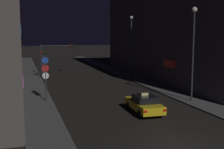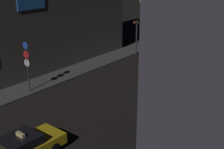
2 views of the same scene
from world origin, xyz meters
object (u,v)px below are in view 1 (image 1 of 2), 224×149
at_px(traffic_light_overhead, 55,52).
at_px(street_lamp_near_block, 193,40).
at_px(taxi, 144,104).
at_px(sign_pole_left, 46,75).
at_px(traffic_light_left_kerb, 43,59).
at_px(street_lamp_far_block, 131,40).

height_order(traffic_light_overhead, street_lamp_near_block, street_lamp_near_block).
xyz_separation_m(taxi, sign_pole_left, (-7.07, 6.07, 1.80)).
relative_size(taxi, street_lamp_near_block, 0.53).
height_order(taxi, traffic_light_left_kerb, traffic_light_left_kerb).
height_order(traffic_light_overhead, traffic_light_left_kerb, traffic_light_overhead).
xyz_separation_m(taxi, traffic_light_overhead, (-4.25, 23.45, 2.76)).
bearing_deg(traffic_light_left_kerb, traffic_light_overhead, 57.95).
distance_m(sign_pole_left, street_lamp_near_block, 13.66).
bearing_deg(sign_pole_left, taxi, -40.66).
height_order(sign_pole_left, street_lamp_near_block, street_lamp_near_block).
height_order(traffic_light_left_kerb, street_lamp_far_block, street_lamp_far_block).
distance_m(traffic_light_overhead, street_lamp_far_block, 11.83).
relative_size(traffic_light_overhead, traffic_light_left_kerb, 1.25).
distance_m(traffic_light_overhead, sign_pole_left, 17.63).
bearing_deg(taxi, street_lamp_near_block, 21.86).
bearing_deg(traffic_light_left_kerb, sign_pole_left, -93.33).
bearing_deg(sign_pole_left, traffic_light_left_kerb, 86.67).
height_order(sign_pole_left, street_lamp_far_block, street_lamp_far_block).
bearing_deg(street_lamp_near_block, sign_pole_left, 163.48).
distance_m(traffic_light_overhead, traffic_light_left_kerb, 3.82).
xyz_separation_m(traffic_light_left_kerb, street_lamp_near_block, (11.93, -17.98, 2.83)).
bearing_deg(street_lamp_near_block, traffic_light_left_kerb, 123.57).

